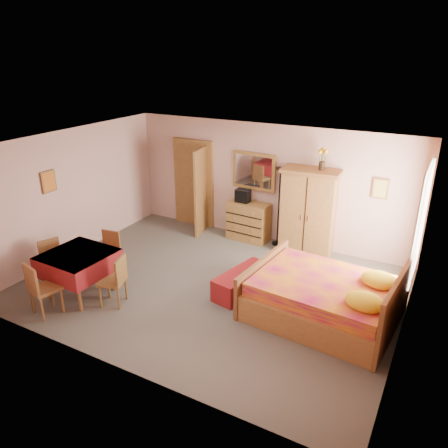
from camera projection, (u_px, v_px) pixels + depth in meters
The scene contains 23 objects.
floor at pixel (211, 286), 8.01m from camera, with size 6.50×6.50×0.00m, color slate.
ceiling at pixel (210, 146), 7.03m from camera, with size 6.50×6.50×0.00m, color brown.
wall_back at pixel (268, 184), 9.56m from camera, with size 6.50×0.10×2.60m, color #D1A397.
wall_front at pixel (111, 285), 5.49m from camera, with size 6.50×0.10×2.60m, color #D1A397.
wall_left at pixel (74, 193), 8.96m from camera, with size 0.10×5.00×2.60m, color #D1A397.
wall_right at pixel (412, 262), 6.09m from camera, with size 0.10×5.00×2.60m, color #D1A397.
doorway at pixel (194, 184), 10.48m from camera, with size 1.06×0.12×2.15m, color #9E6B35.
window at pixel (420, 223), 7.02m from camera, with size 0.08×1.40×1.95m, color white.
picture_left at pixel (49, 182), 8.31m from camera, with size 0.04×0.32×0.42m, color orange.
picture_back at pixel (380, 189), 8.40m from camera, with size 0.30×0.04×0.40m, color #D8BF59.
chest_of_drawers at pixel (249, 221), 9.82m from camera, with size 0.92×0.46×0.87m, color #A87738.
wall_mirror at pixel (254, 171), 9.57m from camera, with size 1.05×0.06×0.83m, color white.
stereo at pixel (243, 196), 9.67m from camera, with size 0.31×0.23×0.29m, color black.
floor_lamp at pixel (279, 207), 9.40m from camera, with size 0.22×0.22×1.75m, color black.
wardrobe at pixel (308, 212), 9.00m from camera, with size 1.17×0.60×1.83m, color #A36E37.
sunflower_vase at pixel (322, 159), 8.53m from camera, with size 0.18×0.18×0.44m, color yellow.
bed at pixel (324, 287), 6.95m from camera, with size 2.30×1.81×1.07m, color #B91258.
bench at pixel (242, 282), 7.76m from camera, with size 0.45×1.21×0.40m, color maroon.
dining_table at pixel (80, 274), 7.63m from camera, with size 1.08×1.08×0.79m, color maroon.
chair_south at pixel (45, 288), 7.05m from camera, with size 0.42×0.42×0.93m, color #966033.
chair_north at pixel (107, 255), 8.28m from camera, with size 0.39×0.39×0.85m, color olive.
chair_west at pixel (55, 263), 7.95m from camera, with size 0.38×0.38×0.84m, color olive.
chair_east at pixel (112, 281), 7.33m from camera, with size 0.40×0.40×0.88m, color olive.
Camera 1 is at (3.54, -6.03, 4.08)m, focal length 35.00 mm.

